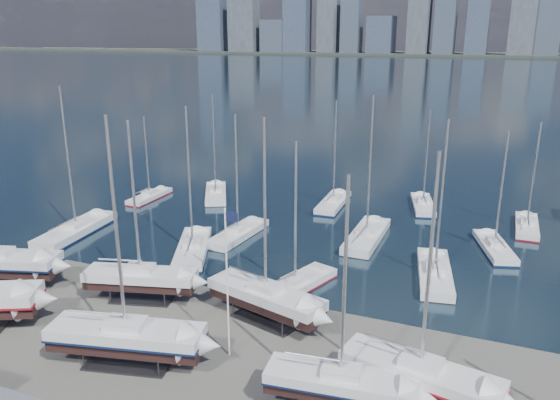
% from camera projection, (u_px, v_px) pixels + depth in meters
% --- Properties ---
extents(ground, '(1400.00, 1400.00, 0.00)m').
position_uv_depth(ground, '(209.00, 359.00, 38.48)').
color(ground, '#605E59').
rests_on(ground, ground).
extents(water, '(1400.00, 600.00, 0.40)m').
position_uv_depth(water, '(475.00, 74.00, 312.94)').
color(water, '#172835').
rests_on(water, ground).
extents(far_shore, '(1400.00, 80.00, 2.20)m').
position_uv_depth(far_shore, '(491.00, 55.00, 542.73)').
color(far_shore, '#2D332D').
rests_on(far_shore, ground).
extents(skyline, '(639.14, 43.80, 107.69)m').
position_uv_depth(skyline, '(487.00, 15.00, 528.92)').
color(skyline, '#475166').
rests_on(skyline, far_shore).
extents(sailboat_cradle_2, '(9.85, 5.05, 15.52)m').
position_uv_depth(sailboat_cradle_2, '(141.00, 278.00, 46.43)').
color(sailboat_cradle_2, '#2D2D33').
rests_on(sailboat_cradle_2, ground).
extents(sailboat_cradle_3, '(11.17, 5.36, 17.31)m').
position_uv_depth(sailboat_cradle_3, '(126.00, 337.00, 37.28)').
color(sailboat_cradle_3, '#2D2D33').
rests_on(sailboat_cradle_3, ground).
extents(sailboat_cradle_4, '(10.38, 5.31, 16.29)m').
position_uv_depth(sailboat_cradle_4, '(266.00, 297.00, 42.97)').
color(sailboat_cradle_4, '#2D2D33').
rests_on(sailboat_cradle_4, ground).
extents(sailboat_cradle_5, '(9.38, 3.58, 14.88)m').
position_uv_depth(sailboat_cradle_5, '(341.00, 384.00, 32.47)').
color(sailboat_cradle_5, '#2D2D33').
rests_on(sailboat_cradle_5, ground).
extents(sailboat_cradle_6, '(10.24, 4.58, 15.99)m').
position_uv_depth(sailboat_cradle_6, '(420.00, 375.00, 33.18)').
color(sailboat_cradle_6, '#2D2D33').
rests_on(sailboat_cradle_6, ground).
extents(sailboat_moored_0, '(4.39, 11.99, 17.53)m').
position_uv_depth(sailboat_moored_0, '(77.00, 232.00, 62.23)').
color(sailboat_moored_0, black).
rests_on(sailboat_moored_0, water).
extents(sailboat_moored_1, '(2.26, 8.06, 12.04)m').
position_uv_depth(sailboat_moored_1, '(150.00, 197.00, 75.46)').
color(sailboat_moored_1, black).
rests_on(sailboat_moored_1, water).
extents(sailboat_moored_2, '(7.08, 9.99, 14.88)m').
position_uv_depth(sailboat_moored_2, '(216.00, 195.00, 76.50)').
color(sailboat_moored_2, black).
rests_on(sailboat_moored_2, water).
extents(sailboat_moored_3, '(7.15, 11.00, 16.02)m').
position_uv_depth(sailboat_moored_3, '(193.00, 250.00, 56.94)').
color(sailboat_moored_3, black).
rests_on(sailboat_moored_3, water).
extents(sailboat_moored_4, '(3.51, 9.81, 14.52)m').
position_uv_depth(sailboat_moored_4, '(238.00, 235.00, 61.27)').
color(sailboat_moored_4, black).
rests_on(sailboat_moored_4, water).
extents(sailboat_moored_5, '(3.18, 9.88, 14.59)m').
position_uv_depth(sailboat_moored_5, '(333.00, 204.00, 72.42)').
color(sailboat_moored_5, black).
rests_on(sailboat_moored_5, water).
extents(sailboat_moored_6, '(5.48, 9.80, 14.13)m').
position_uv_depth(sailboat_moored_6, '(295.00, 287.00, 48.67)').
color(sailboat_moored_6, black).
rests_on(sailboat_moored_6, water).
extents(sailboat_moored_7, '(3.11, 11.04, 16.66)m').
position_uv_depth(sailboat_moored_7, '(366.00, 238.00, 60.31)').
color(sailboat_moored_7, black).
rests_on(sailboat_moored_7, water).
extents(sailboat_moored_8, '(4.57, 9.38, 13.51)m').
position_uv_depth(sailboat_moored_8, '(423.00, 206.00, 71.58)').
color(sailboat_moored_8, black).
rests_on(sailboat_moored_8, water).
extents(sailboat_moored_9, '(4.67, 10.71, 15.65)m').
position_uv_depth(sailboat_moored_9, '(435.00, 275.00, 51.02)').
color(sailboat_moored_9, black).
rests_on(sailboat_moored_9, water).
extents(sailboat_moored_10, '(4.98, 9.28, 13.37)m').
position_uv_depth(sailboat_moored_10, '(494.00, 248.00, 57.46)').
color(sailboat_moored_10, black).
rests_on(sailboat_moored_10, water).
extents(sailboat_moored_11, '(2.48, 8.84, 13.21)m').
position_uv_depth(sailboat_moored_11, '(527.00, 227.00, 63.71)').
color(sailboat_moored_11, black).
rests_on(sailboat_moored_11, water).
extents(flagpole, '(0.98, 0.12, 11.04)m').
position_uv_depth(flagpole, '(228.00, 275.00, 37.04)').
color(flagpole, white).
rests_on(flagpole, ground).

